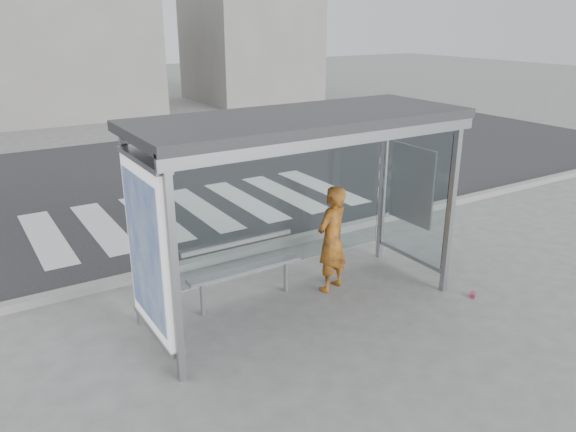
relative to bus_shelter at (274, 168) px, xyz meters
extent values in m
plane|color=slate|center=(0.37, -0.06, -1.98)|extent=(80.00, 80.00, 0.00)
cube|color=#242426|center=(0.37, 6.94, -1.98)|extent=(30.00, 10.00, 0.01)
cube|color=gray|center=(0.37, 1.89, -1.92)|extent=(30.00, 0.18, 0.12)
cube|color=silver|center=(-2.13, 4.44, -1.98)|extent=(0.55, 3.00, 0.00)
cube|color=silver|center=(-1.13, 4.44, -1.98)|extent=(0.55, 3.00, 0.00)
cube|color=silver|center=(-0.13, 4.44, -1.98)|extent=(0.55, 3.00, 0.00)
cube|color=silver|center=(0.87, 4.44, -1.98)|extent=(0.55, 3.00, 0.00)
cube|color=silver|center=(1.87, 4.44, -1.98)|extent=(0.55, 3.00, 0.00)
cube|color=silver|center=(2.87, 4.44, -1.98)|extent=(0.55, 3.00, 0.00)
cube|color=silver|center=(3.87, 4.44, -1.98)|extent=(0.55, 3.00, 0.00)
cube|color=gray|center=(-1.63, -0.76, -0.73)|extent=(0.08, 0.08, 2.50)
cube|color=gray|center=(2.37, -0.76, -0.73)|extent=(0.08, 0.08, 2.50)
cube|color=gray|center=(-1.63, 0.64, -0.73)|extent=(0.08, 0.08, 2.50)
cube|color=gray|center=(2.37, 0.64, -0.73)|extent=(0.08, 0.08, 2.50)
cube|color=#2D2D30|center=(0.37, -0.06, 0.58)|extent=(4.25, 1.65, 0.12)
cube|color=gray|center=(0.37, -0.82, 0.47)|extent=(4.25, 0.06, 0.18)
cube|color=white|center=(0.37, 0.64, -0.68)|extent=(3.80, 0.02, 2.00)
cube|color=white|center=(-1.63, -0.06, -0.68)|extent=(0.15, 1.25, 2.00)
cube|color=blue|center=(-1.54, -0.06, -0.68)|extent=(0.01, 1.10, 1.70)
cylinder|color=#F84A16|center=(-1.53, 0.19, -0.43)|extent=(0.02, 0.32, 0.32)
cube|color=white|center=(2.37, -0.06, -0.68)|extent=(0.03, 1.25, 2.00)
cube|color=beige|center=(2.34, -0.01, -0.58)|extent=(0.03, 0.86, 1.16)
cube|color=slate|center=(0.37, 17.94, 0.52)|extent=(8.00, 5.00, 5.00)
cube|color=slate|center=(9.37, 17.94, 1.52)|extent=(5.00, 5.00, 7.00)
imported|color=#BF4112|center=(1.02, 0.14, -1.21)|extent=(0.66, 0.54, 1.55)
cube|color=gray|center=(-0.22, 0.41, -1.48)|extent=(1.66, 0.20, 0.05)
cylinder|color=gray|center=(-0.86, 0.41, -1.74)|extent=(0.06, 0.06, 0.48)
cylinder|color=gray|center=(0.43, 0.41, -1.74)|extent=(0.06, 0.06, 0.48)
cube|color=gray|center=(-0.22, 0.60, -1.15)|extent=(1.66, 0.04, 0.06)
cylinder|color=#C43959|center=(2.57, -1.13, -1.95)|extent=(0.14, 0.13, 0.07)
camera|label=1|loc=(-3.38, -5.75, 1.76)|focal=35.00mm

